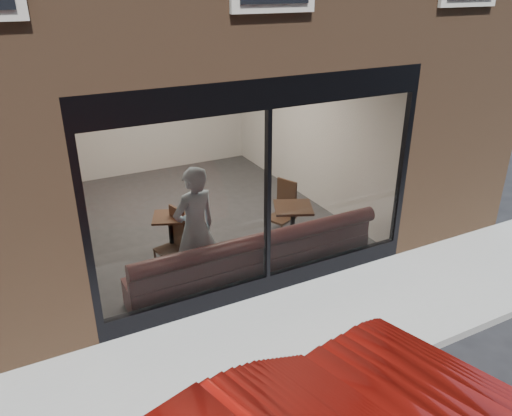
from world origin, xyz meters
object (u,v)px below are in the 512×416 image
cafe_table_right (293,207)px  cafe_chair_left (169,250)px  cafe_table_left (170,217)px  person (195,229)px  cafe_chair_right (280,218)px  banquette (255,267)px

cafe_table_right → cafe_chair_left: (-2.11, 0.42, -0.50)m
cafe_table_left → cafe_chair_left: 0.55m
person → cafe_chair_right: bearing=-166.8°
person → cafe_table_left: size_ratio=3.54×
person → cafe_chair_right: 2.44m
cafe_table_right → person: bearing=-167.6°
banquette → cafe_table_right: cafe_table_right is taller
banquette → cafe_chair_right: bearing=47.0°
cafe_table_left → cafe_chair_left: cafe_table_left is taller
cafe_table_left → cafe_chair_right: bearing=0.4°
person → cafe_chair_left: person is taller
cafe_table_right → cafe_chair_right: bearing=79.4°
cafe_chair_left → cafe_chair_right: bearing=170.7°
banquette → cafe_table_left: 1.66m
cafe_table_left → cafe_table_right: bearing=-17.2°
cafe_chair_right → cafe_table_right: bearing=57.2°
banquette → person: 1.16m
banquette → cafe_table_right: 1.39m
banquette → cafe_chair_right: 1.79m
person → cafe_chair_left: (-0.16, 0.85, -0.73)m
cafe_table_left → cafe_chair_left: bearing=-119.6°
cafe_table_left → cafe_chair_right: (2.12, 0.01, -0.50)m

